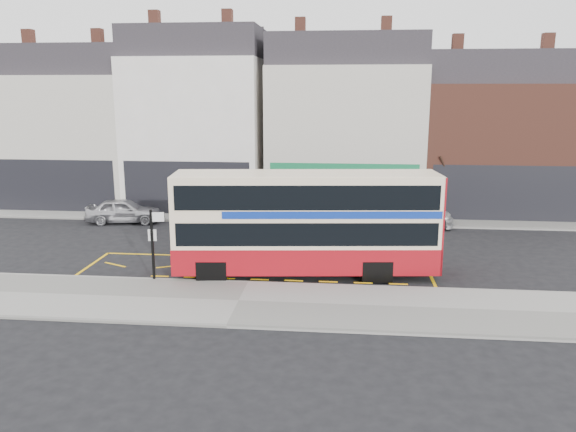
# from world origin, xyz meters

# --- Properties ---
(ground) EXTENTS (120.00, 120.00, 0.00)m
(ground) POSITION_xyz_m (0.00, 0.00, 0.00)
(ground) COLOR black
(ground) RESTS_ON ground
(pavement) EXTENTS (40.00, 4.00, 0.15)m
(pavement) POSITION_xyz_m (0.00, -2.30, 0.07)
(pavement) COLOR gray
(pavement) RESTS_ON ground
(kerb) EXTENTS (40.00, 0.15, 0.15)m
(kerb) POSITION_xyz_m (0.00, -0.38, 0.07)
(kerb) COLOR gray
(kerb) RESTS_ON ground
(far_pavement) EXTENTS (50.00, 3.00, 0.15)m
(far_pavement) POSITION_xyz_m (0.00, 11.00, 0.07)
(far_pavement) COLOR gray
(far_pavement) RESTS_ON ground
(road_markings) EXTENTS (14.00, 3.40, 0.01)m
(road_markings) POSITION_xyz_m (0.00, 1.60, 0.01)
(road_markings) COLOR yellow
(road_markings) RESTS_ON ground
(terrace_far_left) EXTENTS (8.00, 8.01, 10.80)m
(terrace_far_left) POSITION_xyz_m (-13.50, 14.99, 4.82)
(terrace_far_left) COLOR beige
(terrace_far_left) RESTS_ON ground
(terrace_left) EXTENTS (8.00, 8.01, 11.80)m
(terrace_left) POSITION_xyz_m (-5.50, 14.99, 5.32)
(terrace_left) COLOR white
(terrace_left) RESTS_ON ground
(terrace_green_shop) EXTENTS (9.00, 8.01, 11.30)m
(terrace_green_shop) POSITION_xyz_m (3.50, 14.99, 5.07)
(terrace_green_shop) COLOR beige
(terrace_green_shop) RESTS_ON ground
(terrace_right) EXTENTS (9.00, 8.01, 10.30)m
(terrace_right) POSITION_xyz_m (12.50, 14.99, 4.57)
(terrace_right) COLOR brown
(terrace_right) RESTS_ON ground
(double_decker_bus) EXTENTS (10.39, 3.38, 4.07)m
(double_decker_bus) POSITION_xyz_m (2.10, 1.12, 2.14)
(double_decker_bus) COLOR #FBE4BF
(double_decker_bus) RESTS_ON ground
(bus_stop_post) EXTENTS (0.67, 0.14, 2.69)m
(bus_stop_post) POSITION_xyz_m (-3.56, -0.39, 1.78)
(bus_stop_post) COLOR black
(bus_stop_post) RESTS_ON pavement
(car_silver) EXTENTS (4.18, 2.15, 1.36)m
(car_silver) POSITION_xyz_m (-8.55, 9.05, 0.68)
(car_silver) COLOR #BCBBC1
(car_silver) RESTS_ON ground
(car_grey) EXTENTS (4.37, 1.63, 1.43)m
(car_grey) POSITION_xyz_m (-0.34, 9.17, 0.71)
(car_grey) COLOR #474950
(car_grey) RESTS_ON ground
(car_white) EXTENTS (5.37, 2.33, 1.54)m
(car_white) POSITION_xyz_m (6.71, 9.69, 0.77)
(car_white) COLOR #BDBDBD
(car_white) RESTS_ON ground
(street_tree_left) EXTENTS (3.14, 3.14, 6.78)m
(street_tree_left) POSITION_xyz_m (-17.07, 12.48, 4.63)
(street_tree_left) COLOR #311E16
(street_tree_left) RESTS_ON ground
(street_tree_right) EXTENTS (2.18, 2.18, 4.70)m
(street_tree_right) POSITION_xyz_m (8.88, 11.64, 3.20)
(street_tree_right) COLOR #311E16
(street_tree_right) RESTS_ON ground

